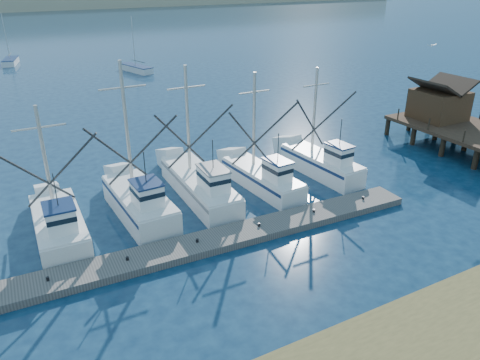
% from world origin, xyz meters
% --- Properties ---
extents(ground, '(500.00, 500.00, 0.00)m').
position_xyz_m(ground, '(0.00, 0.00, 0.00)').
color(ground, '#0D233C').
rests_on(ground, ground).
extents(floating_dock, '(32.94, 3.16, 0.44)m').
position_xyz_m(floating_dock, '(-7.53, 5.23, 0.22)').
color(floating_dock, '#635E59').
rests_on(floating_dock, ground).
extents(timber_pier, '(7.00, 20.00, 8.00)m').
position_xyz_m(timber_pier, '(21.50, 8.46, 2.57)').
color(timber_pier, black).
rests_on(timber_pier, ground).
extents(trawler_fleet, '(31.91, 9.46, 9.75)m').
position_xyz_m(trawler_fleet, '(-8.03, 10.33, 0.97)').
color(trawler_fleet, white).
rests_on(trawler_fleet, ground).
extents(sailboat_near, '(3.53, 6.93, 8.10)m').
position_xyz_m(sailboat_near, '(6.28, 55.72, 0.49)').
color(sailboat_near, white).
rests_on(sailboat_near, ground).
extents(sailboat_far, '(3.04, 5.84, 8.10)m').
position_xyz_m(sailboat_far, '(-10.32, 71.51, 0.49)').
color(sailboat_far, white).
rests_on(sailboat_far, ground).
extents(flying_gull, '(1.01, 0.18, 0.18)m').
position_xyz_m(flying_gull, '(17.67, 10.64, 9.00)').
color(flying_gull, white).
rests_on(flying_gull, ground).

